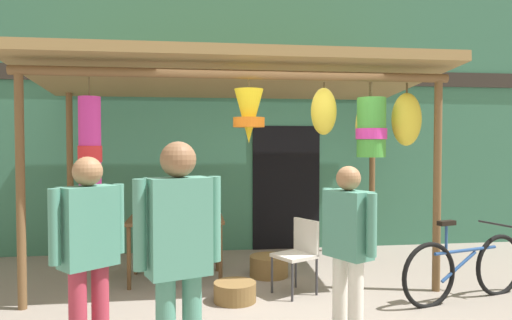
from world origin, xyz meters
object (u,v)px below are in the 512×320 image
customer_foreground (88,246)px  shopper_by_bananas (179,249)px  wicker_basket_by_table (269,266)px  wicker_basket_spare (235,292)px  display_table (176,225)px  vendor_in_orange (348,241)px  flower_heap_on_table (179,213)px  parked_bicycle (465,269)px  folding_chair (299,249)px

customer_foreground → shopper_by_bananas: (0.68, -0.52, 0.07)m
wicker_basket_by_table → customer_foreground: bearing=-126.5°
wicker_basket_spare → customer_foreground: 2.07m
shopper_by_bananas → wicker_basket_by_table: bearing=69.7°
display_table → vendor_in_orange: vendor_in_orange is taller
display_table → customer_foreground: customer_foreground is taller
display_table → vendor_in_orange: 2.64m
display_table → flower_heap_on_table: (0.04, -0.07, 0.16)m
flower_heap_on_table → shopper_by_bananas: 2.81m
display_table → parked_bicycle: size_ratio=0.69×
display_table → folding_chair: folding_chair is taller
wicker_basket_spare → parked_bicycle: parked_bicycle is taller
folding_chair → wicker_basket_spare: (-0.76, -0.20, -0.40)m
folding_chair → wicker_basket_by_table: size_ratio=1.68×
parked_bicycle → shopper_by_bananas: 3.54m
display_table → customer_foreground: 2.43m
wicker_basket_by_table → shopper_by_bananas: 3.21m
flower_heap_on_table → wicker_basket_by_table: bearing=4.0°
shopper_by_bananas → customer_foreground: bearing=142.3°
customer_foreground → flower_heap_on_table: bearing=75.1°
display_table → shopper_by_bananas: size_ratio=0.68×
wicker_basket_spare → vendor_in_orange: bearing=-55.8°
display_table → flower_heap_on_table: 0.18m
display_table → parked_bicycle: bearing=-20.9°
display_table → vendor_in_orange: bearing=-55.1°
vendor_in_orange → wicker_basket_spare: bearing=124.2°
folding_chair → parked_bicycle: parked_bicycle is taller
parked_bicycle → wicker_basket_by_table: bearing=148.4°
flower_heap_on_table → vendor_in_orange: size_ratio=0.49×
wicker_basket_spare → flower_heap_on_table: bearing=126.2°
parked_bicycle → shopper_by_bananas: shopper_by_bananas is taller
wicker_basket_spare → customer_foreground: size_ratio=0.29×
display_table → wicker_basket_spare: (0.66, -0.91, -0.59)m
display_table → shopper_by_bananas: 2.90m
display_table → folding_chair: size_ratio=1.40×
folding_chair → wicker_basket_by_table: bearing=108.0°
display_table → wicker_basket_spare: size_ratio=2.54×
display_table → wicker_basket_spare: 1.27m
display_table → shopper_by_bananas: (0.11, -2.88, 0.33)m
folding_chair → parked_bicycle: bearing=-15.8°
wicker_basket_by_table → shopper_by_bananas: bearing=-110.3°
customer_foreground → shopper_by_bananas: 0.86m
folding_chair → parked_bicycle: (1.74, -0.49, -0.16)m
wicker_basket_by_table → shopper_by_bananas: size_ratio=0.29×
parked_bicycle → display_table: bearing=159.1°
vendor_in_orange → customer_foreground: customer_foreground is taller
wicker_basket_spare → parked_bicycle: size_ratio=0.27×
wicker_basket_spare → parked_bicycle: 2.53m
parked_bicycle → shopper_by_bananas: bearing=-151.3°
wicker_basket_spare → vendor_in_orange: vendor_in_orange is taller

